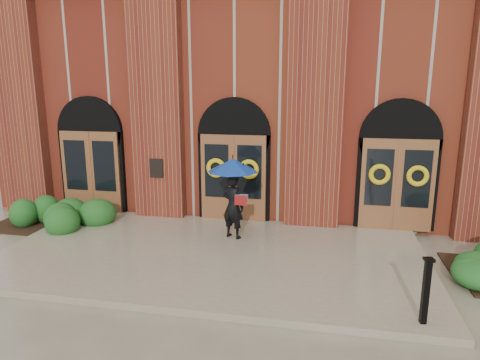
# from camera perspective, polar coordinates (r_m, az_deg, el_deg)

# --- Properties ---
(ground) EXTENTS (90.00, 90.00, 0.00)m
(ground) POSITION_cam_1_polar(r_m,az_deg,el_deg) (10.26, -4.16, -10.65)
(ground) COLOR gray
(ground) RESTS_ON ground
(landing) EXTENTS (10.00, 5.30, 0.15)m
(landing) POSITION_cam_1_polar(r_m,az_deg,el_deg) (10.37, -3.94, -9.95)
(landing) COLOR tan
(landing) RESTS_ON ground
(church_building) EXTENTS (16.20, 12.53, 7.00)m
(church_building) POSITION_cam_1_polar(r_m,az_deg,el_deg) (18.04, 3.26, 10.95)
(church_building) COLOR maroon
(church_building) RESTS_ON ground
(man_with_umbrella) EXTENTS (1.69, 1.69, 2.08)m
(man_with_umbrella) POSITION_cam_1_polar(r_m,az_deg,el_deg) (10.83, -0.94, -0.39)
(man_with_umbrella) COLOR black
(man_with_umbrella) RESTS_ON landing
(metal_post) EXTENTS (0.18, 0.18, 1.16)m
(metal_post) POSITION_cam_1_polar(r_m,az_deg,el_deg) (7.88, 23.54, -13.25)
(metal_post) COLOR black
(metal_post) RESTS_ON landing
(hedge_wall_left) EXTENTS (3.07, 1.23, 0.79)m
(hedge_wall_left) POSITION_cam_1_polar(r_m,az_deg,el_deg) (13.47, -24.49, -4.25)
(hedge_wall_left) COLOR #1F541C
(hedge_wall_left) RESTS_ON ground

